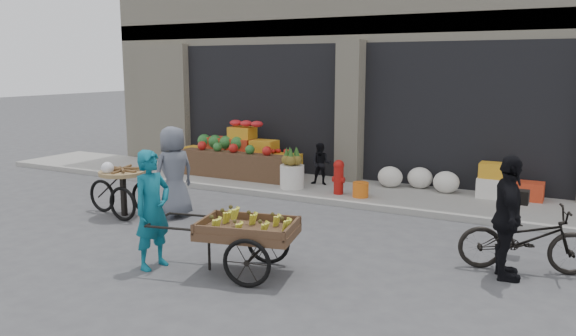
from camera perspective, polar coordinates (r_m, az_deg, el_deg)
The scene contains 15 objects.
ground at distance 8.76m, azimuth -6.21°, elevation -7.78°, with size 80.00×80.00×0.00m, color #424244.
sidewalk at distance 12.23m, azimuth 4.63°, elevation -2.22°, with size 18.00×2.20×0.12m, color gray.
building at distance 15.64m, azimuth 10.69°, elevation 12.59°, with size 14.00×6.45×7.00m.
fruit_display at distance 13.50m, azimuth -4.57°, elevation 1.62°, with size 3.10×1.12×1.24m.
pineapple_bin at distance 12.03m, azimuth 0.42°, elevation -0.88°, with size 0.52×0.52×0.50m, color silver.
fire_hydrant at distance 11.51m, azimuth 5.17°, elevation -0.77°, with size 0.22×0.22×0.71m.
orange_bucket at distance 11.33m, azimuth 7.38°, elevation -2.20°, with size 0.32×0.32×0.30m, color orange.
right_bay_goods at distance 11.98m, azimuth 17.37°, elevation -1.23°, with size 3.35×0.60×0.70m.
seated_person at distance 12.35m, azimuth 3.36°, elevation 0.41°, with size 0.45×0.35×0.93m, color black.
banana_cart at distance 7.39m, azimuth -4.46°, elevation -5.94°, with size 2.26×1.29×0.89m.
vendor_woman at distance 7.78m, azimuth -13.62°, elevation -4.12°, with size 0.59×0.39×1.62m, color #0F6277.
tricycle_cart at distance 10.67m, azimuth -16.44°, elevation -1.71°, with size 1.43×0.85×0.95m.
vendor_grey at distance 10.29m, azimuth -11.54°, elevation -0.42°, with size 0.81×0.53×1.66m, color slate.
bicycle at distance 8.16m, azimuth 22.98°, elevation -6.62°, with size 0.60×1.72×0.90m, color black.
cyclist at distance 7.70m, azimuth 21.41°, elevation -4.73°, with size 0.95×0.40×1.62m, color black.
Camera 1 is at (4.71, -6.86, 2.72)m, focal length 35.00 mm.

